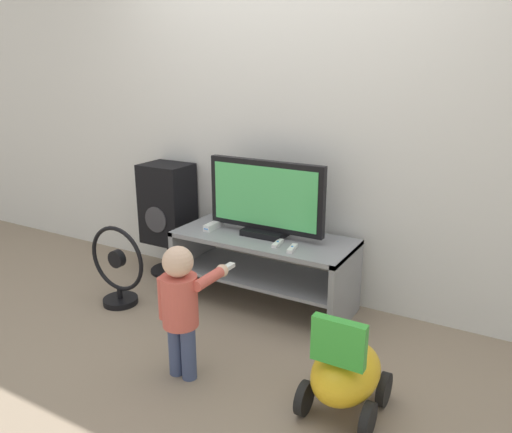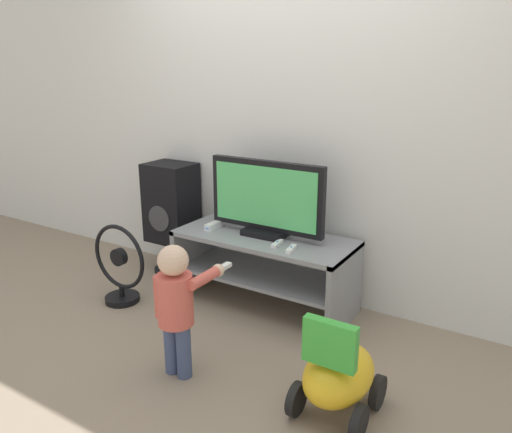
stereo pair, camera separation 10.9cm
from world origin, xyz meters
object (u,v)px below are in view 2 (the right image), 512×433
object	(u,v)px
game_console	(215,225)
speaker_tower	(172,205)
television	(266,199)
floor_fan	(120,268)
remote_secondary	(277,244)
ride_on_toy	(338,375)
remote_primary	(291,249)
child	(177,300)

from	to	relation	value
game_console	speaker_tower	world-z (taller)	speaker_tower
television	floor_fan	distance (m)	1.12
remote_secondary	speaker_tower	distance (m)	1.11
game_console	speaker_tower	bearing A→B (deg)	161.84
ride_on_toy	television	bearing A→B (deg)	137.51
television	ride_on_toy	size ratio (longest dim) A/B	1.54
game_console	ride_on_toy	distance (m)	1.47
remote_primary	floor_fan	size ratio (longest dim) A/B	0.24
ride_on_toy	child	bearing A→B (deg)	-169.63
floor_fan	television	bearing A→B (deg)	30.07
television	remote_secondary	world-z (taller)	television
game_console	remote_primary	bearing A→B (deg)	-9.28
game_console	ride_on_toy	xyz separation A→B (m)	(1.24, -0.73, -0.32)
speaker_tower	remote_primary	bearing A→B (deg)	-13.41
floor_fan	ride_on_toy	bearing A→B (deg)	-9.51
remote_secondary	speaker_tower	world-z (taller)	speaker_tower
floor_fan	ride_on_toy	xyz separation A→B (m)	(1.73, -0.29, -0.05)
remote_primary	ride_on_toy	xyz separation A→B (m)	(0.58, -0.62, -0.31)
child	floor_fan	bearing A→B (deg)	153.75
speaker_tower	ride_on_toy	size ratio (longest dim) A/B	1.63
child	remote_primary	bearing A→B (deg)	72.23
remote_primary	remote_secondary	world-z (taller)	same
remote_secondary	child	bearing A→B (deg)	-99.13
speaker_tower	floor_fan	xyz separation A→B (m)	(0.06, -0.62, -0.29)
remote_primary	remote_secondary	size ratio (longest dim) A/B	1.01
game_console	ride_on_toy	world-z (taller)	game_console
floor_fan	game_console	bearing A→B (deg)	41.85
ride_on_toy	game_console	bearing A→B (deg)	149.53
remote_primary	ride_on_toy	distance (m)	0.91
speaker_tower	floor_fan	world-z (taller)	speaker_tower
child	television	bearing A→B (deg)	91.86
remote_primary	remote_secondary	distance (m)	0.12
game_console	floor_fan	distance (m)	0.71
television	game_console	size ratio (longest dim) A/B	4.56
speaker_tower	television	bearing A→B (deg)	-7.25
speaker_tower	ride_on_toy	world-z (taller)	speaker_tower
game_console	television	bearing A→B (deg)	9.40
floor_fan	remote_primary	bearing A→B (deg)	16.19
ride_on_toy	remote_primary	bearing A→B (deg)	133.24
game_console	child	world-z (taller)	child
remote_primary	child	size ratio (longest dim) A/B	0.18
remote_primary	ride_on_toy	world-z (taller)	ride_on_toy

